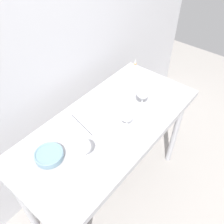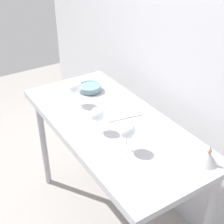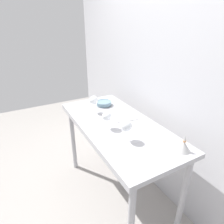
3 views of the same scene
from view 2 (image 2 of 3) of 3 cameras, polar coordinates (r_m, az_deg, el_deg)
ground_plane at (r=2.61m, az=0.13°, el=-18.41°), size 6.00×6.00×0.00m
back_wall at (r=2.10m, az=11.77°, el=11.49°), size 3.80×0.04×2.60m
steel_counter at (r=2.06m, az=0.02°, el=-4.23°), size 1.40×0.65×0.90m
wine_glass_near_center at (r=1.86m, az=-2.59°, el=-0.54°), size 0.08×0.08×0.16m
wine_glass_near_right at (r=1.70m, az=2.70°, el=-3.42°), size 0.09×0.09×0.18m
wine_glass_near_left at (r=2.14m, az=-6.63°, el=4.43°), size 0.09×0.09×0.18m
open_notebook at (r=2.15m, az=0.88°, el=0.96°), size 0.34×0.29×0.01m
tasting_sheet_upper at (r=1.97m, az=6.33°, el=-2.62°), size 0.19×0.30×0.00m
tasting_bowl at (r=2.35m, az=-3.98°, el=4.37°), size 0.17×0.17×0.05m
decanter_funnel at (r=1.73m, az=16.79°, el=-7.78°), size 0.11×0.11×0.13m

